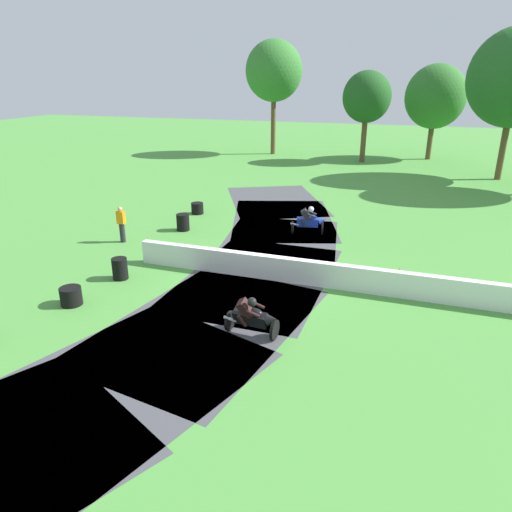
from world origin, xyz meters
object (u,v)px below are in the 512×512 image
object	(u,v)px
tire_stack_mid_b	(120,269)
motorcycle_lead_black	(253,317)
tire_stack_extra_a	(183,222)
track_marshal	(122,224)
tire_stack_mid_a	(71,296)
tire_stack_extra_b	(197,208)
motorcycle_chase_blue	(309,221)
tire_stack_far	(163,249)
traffic_cone	(399,273)

from	to	relation	value
tire_stack_mid_b	motorcycle_lead_black	bearing A→B (deg)	-22.09
tire_stack_extra_a	track_marshal	bearing A→B (deg)	-127.14
tire_stack_mid_a	tire_stack_extra_b	distance (m)	11.23
motorcycle_chase_blue	tire_stack_extra_a	distance (m)	6.04
tire_stack_far	tire_stack_mid_a	bearing A→B (deg)	-95.89
motorcycle_lead_black	traffic_cone	xyz separation A→B (m)	(3.81, 5.62, -0.41)
tire_stack_extra_a	motorcycle_lead_black	bearing A→B (deg)	-52.92
tire_stack_mid_a	tire_stack_far	world-z (taller)	tire_stack_mid_a
motorcycle_lead_black	traffic_cone	world-z (taller)	motorcycle_lead_black
motorcycle_chase_blue	traffic_cone	size ratio (longest dim) A/B	3.85
tire_stack_far	tire_stack_extra_b	world-z (taller)	tire_stack_extra_b
tire_stack_mid_b	motorcycle_chase_blue	bearing A→B (deg)	52.94
motorcycle_chase_blue	track_marshal	world-z (taller)	track_marshal
motorcycle_lead_black	tire_stack_extra_a	size ratio (longest dim) A/B	2.12
tire_stack_mid_b	tire_stack_extra_b	xyz separation A→B (m)	(-0.99, 8.88, -0.10)
motorcycle_chase_blue	tire_stack_extra_b	distance (m)	6.69
tire_stack_far	track_marshal	world-z (taller)	track_marshal
tire_stack_mid_b	track_marshal	bearing A→B (deg)	121.61
tire_stack_mid_b	tire_stack_extra_b	size ratio (longest dim) A/B	1.23
traffic_cone	tire_stack_extra_a	bearing A→B (deg)	164.60
tire_stack_mid_b	track_marshal	size ratio (longest dim) A/B	0.49
motorcycle_lead_black	tire_stack_extra_a	distance (m)	10.55
tire_stack_extra_a	tire_stack_extra_b	world-z (taller)	tire_stack_extra_a
track_marshal	tire_stack_mid_b	bearing A→B (deg)	-58.39
motorcycle_chase_blue	tire_stack_far	world-z (taller)	motorcycle_chase_blue
tire_stack_mid_a	traffic_cone	size ratio (longest dim) A/B	1.58
motorcycle_chase_blue	track_marshal	distance (m)	8.54
motorcycle_lead_black	traffic_cone	bearing A→B (deg)	55.83
motorcycle_chase_blue	traffic_cone	xyz separation A→B (m)	(4.27, -4.07, -0.44)
tire_stack_mid_b	tire_stack_far	xyz separation A→B (m)	(0.20, 2.84, -0.20)
tire_stack_mid_b	tire_stack_extra_a	world-z (taller)	same
motorcycle_lead_black	tire_stack_mid_a	distance (m)	6.29
motorcycle_lead_black	motorcycle_chase_blue	xyz separation A→B (m)	(-0.46, 9.68, 0.03)
tire_stack_mid_a	tire_stack_far	distance (m)	5.20
tire_stack_mid_b	track_marshal	xyz separation A→B (m)	(-2.23, 3.62, 0.42)
motorcycle_lead_black	tire_stack_extra_b	size ratio (longest dim) A/B	2.61
track_marshal	tire_stack_extra_a	bearing A→B (deg)	52.86
tire_stack_extra_a	track_marshal	distance (m)	3.03
motorcycle_chase_blue	tire_stack_extra_b	xyz separation A→B (m)	(-6.48, 1.62, -0.36)
track_marshal	tire_stack_far	bearing A→B (deg)	-17.69
tire_stack_mid_a	tire_stack_far	bearing A→B (deg)	84.11
motorcycle_lead_black	track_marshal	size ratio (longest dim) A/B	1.04
tire_stack_far	tire_stack_extra_a	xyz separation A→B (m)	(-0.61, 3.16, 0.20)
tire_stack_mid_b	tire_stack_far	world-z (taller)	tire_stack_mid_b
track_marshal	tire_stack_mid_a	bearing A→B (deg)	-72.36
motorcycle_lead_black	tire_stack_extra_b	world-z (taller)	motorcycle_lead_black
track_marshal	traffic_cone	xyz separation A→B (m)	(11.98, -0.41, -0.60)
tire_stack_extra_b	tire_stack_mid_b	bearing A→B (deg)	-83.65
motorcycle_chase_blue	tire_stack_extra_a	bearing A→B (deg)	-167.92
tire_stack_far	traffic_cone	distance (m)	9.57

